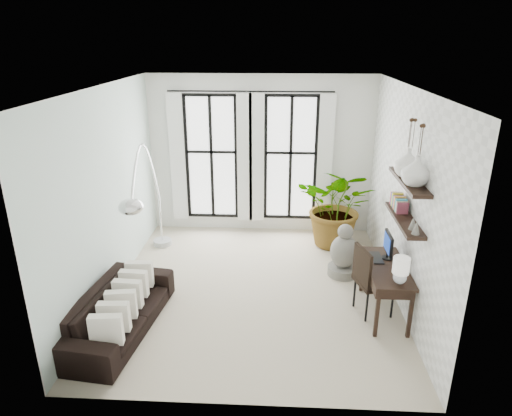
# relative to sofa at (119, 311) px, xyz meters

# --- Properties ---
(floor) EXTENTS (5.00, 5.00, 0.00)m
(floor) POSITION_rel_sofa_xyz_m (1.80, 1.20, -0.31)
(floor) COLOR beige
(floor) RESTS_ON ground
(ceiling) EXTENTS (5.00, 5.00, 0.00)m
(ceiling) POSITION_rel_sofa_xyz_m (1.80, 1.20, 2.89)
(ceiling) COLOR white
(ceiling) RESTS_ON wall_back
(wall_left) EXTENTS (0.00, 5.00, 5.00)m
(wall_left) POSITION_rel_sofa_xyz_m (-0.45, 1.20, 1.29)
(wall_left) COLOR silver
(wall_left) RESTS_ON floor
(wall_right) EXTENTS (0.00, 5.00, 5.00)m
(wall_right) POSITION_rel_sofa_xyz_m (4.05, 1.20, 1.29)
(wall_right) COLOR white
(wall_right) RESTS_ON floor
(wall_back) EXTENTS (4.50, 0.00, 4.50)m
(wall_back) POSITION_rel_sofa_xyz_m (1.80, 3.70, 1.29)
(wall_back) COLOR white
(wall_back) RESTS_ON floor
(windows) EXTENTS (3.26, 0.13, 2.65)m
(windows) POSITION_rel_sofa_xyz_m (1.60, 3.63, 1.25)
(windows) COLOR white
(windows) RESTS_ON wall_back
(wall_shelves) EXTENTS (0.25, 1.30, 0.60)m
(wall_shelves) POSITION_rel_sofa_xyz_m (3.91, 0.67, 1.42)
(wall_shelves) COLOR black
(wall_shelves) RESTS_ON wall_right
(sofa) EXTENTS (1.09, 2.22, 0.62)m
(sofa) POSITION_rel_sofa_xyz_m (0.00, 0.00, 0.00)
(sofa) COLOR black
(sofa) RESTS_ON floor
(throw_pillows) EXTENTS (0.40, 1.52, 0.40)m
(throw_pillows) POSITION_rel_sofa_xyz_m (0.10, -0.00, 0.19)
(throw_pillows) COLOR white
(throw_pillows) RESTS_ON sofa
(plant) EXTENTS (1.83, 1.72, 1.61)m
(plant) POSITION_rel_sofa_xyz_m (3.32, 2.97, 0.50)
(plant) COLOR #2D7228
(plant) RESTS_ON floor
(desk) EXTENTS (0.55, 1.30, 1.16)m
(desk) POSITION_rel_sofa_xyz_m (3.75, 0.58, 0.41)
(desk) COLOR black
(desk) RESTS_ON floor
(desk_chair) EXTENTS (0.63, 0.63, 1.06)m
(desk_chair) POSITION_rel_sofa_xyz_m (3.51, 0.61, 0.29)
(desk_chair) COLOR black
(desk_chair) RESTS_ON floor
(arc_lamp) EXTENTS (0.74, 3.08, 2.38)m
(arc_lamp) POSITION_rel_sofa_xyz_m (0.10, 1.41, 1.55)
(arc_lamp) COLOR silver
(arc_lamp) RESTS_ON floor
(buddha) EXTENTS (0.52, 0.52, 0.94)m
(buddha) POSITION_rel_sofa_xyz_m (3.30, 1.76, 0.08)
(buddha) COLOR gray
(buddha) RESTS_ON floor
(vase_a) EXTENTS (0.37, 0.37, 0.38)m
(vase_a) POSITION_rel_sofa_xyz_m (3.91, 0.38, 1.95)
(vase_a) COLOR white
(vase_a) RESTS_ON shelf_upper
(vase_b) EXTENTS (0.37, 0.37, 0.38)m
(vase_b) POSITION_rel_sofa_xyz_m (3.91, 0.78, 1.95)
(vase_b) COLOR white
(vase_b) RESTS_ON shelf_upper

